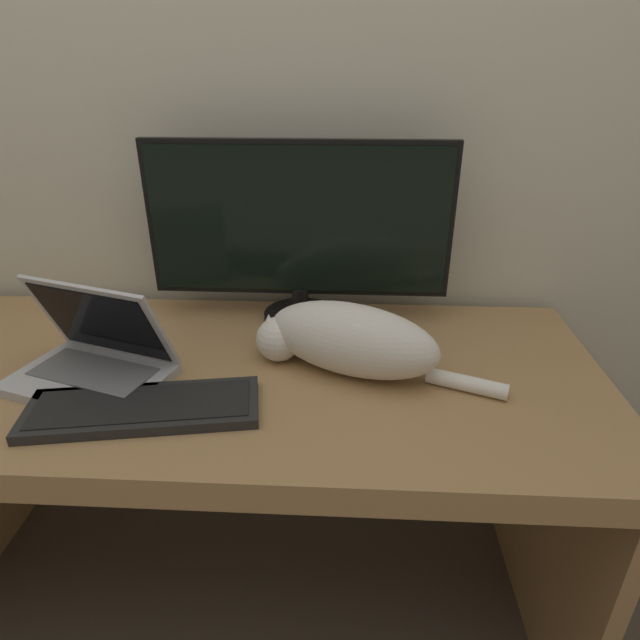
{
  "coord_description": "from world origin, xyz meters",
  "views": [
    {
      "loc": [
        0.26,
        -0.61,
        1.34
      ],
      "look_at": [
        0.21,
        0.3,
        0.88
      ],
      "focal_mm": 30.0,
      "sensor_mm": 36.0,
      "label": 1
    }
  ],
  "objects_px": {
    "laptop": "(94,361)",
    "external_keyboard": "(143,408)",
    "monitor": "(299,230)",
    "cat": "(347,338)"
  },
  "relations": [
    {
      "from": "laptop",
      "to": "cat",
      "type": "distance_m",
      "value": 0.51
    },
    {
      "from": "monitor",
      "to": "external_keyboard",
      "type": "relative_size",
      "value": 1.61
    },
    {
      "from": "monitor",
      "to": "cat",
      "type": "bearing_deg",
      "value": -63.55
    },
    {
      "from": "laptop",
      "to": "external_keyboard",
      "type": "height_order",
      "value": "laptop"
    },
    {
      "from": "cat",
      "to": "external_keyboard",
      "type": "bearing_deg",
      "value": -134.11
    },
    {
      "from": "monitor",
      "to": "laptop",
      "type": "distance_m",
      "value": 0.52
    },
    {
      "from": "laptop",
      "to": "external_keyboard",
      "type": "bearing_deg",
      "value": -21.33
    },
    {
      "from": "external_keyboard",
      "to": "cat",
      "type": "distance_m",
      "value": 0.41
    },
    {
      "from": "monitor",
      "to": "external_keyboard",
      "type": "bearing_deg",
      "value": -122.39
    },
    {
      "from": "monitor",
      "to": "cat",
      "type": "distance_m",
      "value": 0.3
    }
  ]
}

